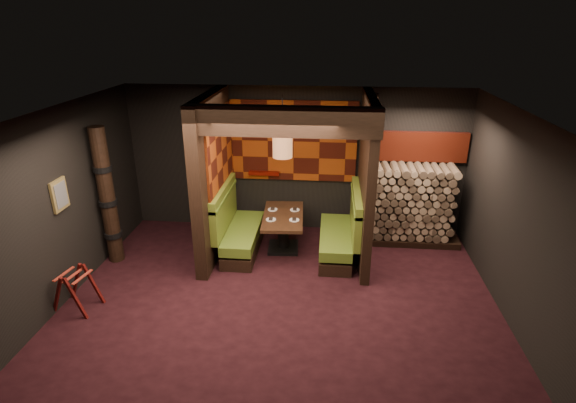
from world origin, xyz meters
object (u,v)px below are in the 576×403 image
Objects in this scene: booth_bench_left at (237,230)px; booth_bench_right at (342,235)px; totem_column at (107,198)px; firewood_stack at (414,204)px; pendant_lamp at (283,144)px; dining_table at (283,227)px; luggage_rack at (76,288)px.

booth_bench_left is 1.89m from booth_bench_right.
totem_column is 5.50m from firewood_stack.
pendant_lamp is 3.10m from totem_column.
dining_table is (0.83, 0.11, 0.06)m from booth_bench_left.
firewood_stack is at bearing 12.17° from booth_bench_left.
booth_bench_right reaches higher than dining_table.
totem_column reaches higher than booth_bench_left.
dining_table is 1.98× the size of luggage_rack.
luggage_rack is (-2.84, -2.10, -0.13)m from dining_table.
dining_table is 0.78× the size of firewood_stack.
pendant_lamp is 1.54× the size of luggage_rack.
pendant_lamp is at bearing 4.15° from booth_bench_left.
totem_column reaches higher than firewood_stack.
luggage_rack is 0.40× the size of firewood_stack.
totem_column reaches higher than booth_bench_right.
dining_table is 3.08m from totem_column.
dining_table is 1.56m from pendant_lamp.
totem_column is (-2.92, -0.66, 0.72)m from dining_table.
booth_bench_left is 1.00× the size of booth_bench_right.
totem_column is (-0.08, 1.44, 0.85)m from luggage_rack.
firewood_stack reaches higher than booth_bench_right.
totem_column reaches higher than luggage_rack.
booth_bench_right is at bearing -152.65° from firewood_stack.
pendant_lamp reaches higher than booth_bench_right.
firewood_stack reaches higher than booth_bench_left.
booth_bench_right is 1.94m from pendant_lamp.
dining_table is at bearing -166.29° from firewood_stack.
totem_column is 1.39× the size of firewood_stack.
luggage_rack is 1.68m from totem_column.
firewood_stack is at bearing 13.19° from totem_column.
totem_column is (-2.92, -0.61, -0.84)m from pendant_lamp.
booth_bench_left is at bearing 14.75° from totem_column.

